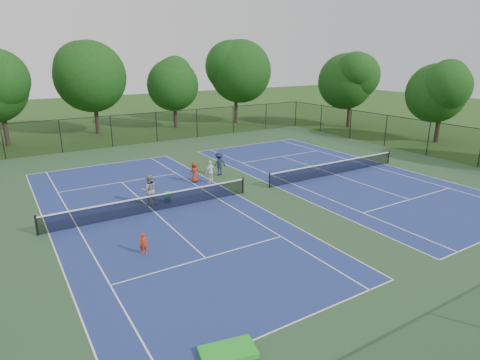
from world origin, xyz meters
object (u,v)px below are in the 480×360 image
child_player (144,244)px  ball_hopper (167,195)px  ball_crate (168,200)px  tree_back_d (236,69)px  tree_side_f (443,89)px  tree_side_e (352,78)px  instructor (149,190)px  tree_back_b (92,73)px  bystander_c (195,172)px  tree_back_c (174,81)px  bystander_b (219,164)px  bystander_a (211,172)px

child_player → ball_hopper: child_player is taller
ball_crate → tree_back_d: bearing=50.8°
tree_side_f → ball_crate: bearing=-176.2°
tree_side_e → instructor: tree_side_e is taller
instructor → ball_crate: bearing=-179.3°
tree_back_b → bystander_c: (1.37, -22.24, -5.87)m
tree_side_e → child_player: tree_side_e is taller
instructor → tree_back_c: bearing=-108.7°
bystander_c → ball_hopper: bystander_c is taller
bystander_b → ball_crate: bystander_b is taller
bystander_a → ball_hopper: size_ratio=4.17×
tree_side_e → tree_back_d: bearing=135.0°
tree_back_c → tree_side_e: tree_side_e is taller
tree_back_b → bystander_a: (2.23, -22.95, -5.80)m
tree_back_c → tree_back_d: 8.17m
tree_side_f → bystander_b: 24.78m
tree_back_b → child_player: bearing=-99.5°
tree_back_b → ball_hopper: bearing=-94.0°
ball_hopper → tree_side_e: bearing=24.3°
tree_back_b → ball_hopper: (-1.76, -25.00, -6.12)m
tree_side_f → bystander_b: tree_side_f is taller
bystander_b → bystander_a: bearing=40.9°
tree_side_e → instructor: size_ratio=4.73×
bystander_c → ball_crate: (-3.13, -2.76, -0.59)m
tree_back_c → tree_side_f: 29.07m
instructor → ball_crate: (1.06, -0.13, -0.80)m
bystander_c → ball_hopper: size_ratio=3.81×
tree_side_e → ball_crate: 32.07m
tree_side_e → bystander_b: bearing=-157.6°
tree_back_b → tree_side_f: bearing=-39.4°
instructor → bystander_b: size_ratio=1.10×
tree_back_c → ball_crate: tree_back_c is taller
bystander_c → bystander_b: bearing=-170.7°
instructor → bystander_c: 4.95m
bystander_a → ball_hopper: (-4.00, -2.04, -0.32)m
tree_side_e → tree_side_f: 11.06m
bystander_a → ball_crate: bystander_a is taller
tree_side_e → bystander_b: size_ratio=5.19×
tree_back_d → ball_hopper: (-18.76, -23.00, -6.35)m
child_player → tree_back_b: bearing=99.4°
tree_back_c → bystander_a: tree_back_c is taller
tree_back_b → tree_back_d: tree_back_d is taller
tree_back_c → ball_crate: bearing=-114.2°
tree_back_c → bystander_b: tree_back_c is taller
tree_back_b → ball_hopper: tree_back_b is taller
tree_side_f → instructor: 31.17m
tree_side_f → ball_crate: 30.26m
ball_crate → child_player: bearing=-121.1°
tree_side_e → ball_hopper: 32.01m
tree_back_b → tree_back_d: 17.12m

